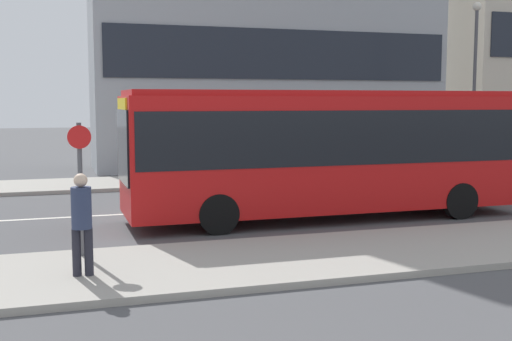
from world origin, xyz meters
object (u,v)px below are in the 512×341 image
object	(u,v)px
parked_car_0	(489,163)
bus_stop_sign	(80,178)
street_lamp	(475,69)
city_bus	(328,146)
pedestrian_near_stop	(82,218)

from	to	relation	value
parked_car_0	bus_stop_sign	xyz separation A→B (m)	(-15.84, -8.50, 0.97)
bus_stop_sign	street_lamp	xyz separation A→B (m)	(16.48, 10.50, 2.78)
city_bus	street_lamp	distance (m)	12.90
city_bus	parked_car_0	world-z (taller)	city_bus
bus_stop_sign	city_bus	bearing A→B (deg)	23.93
city_bus	parked_car_0	bearing A→B (deg)	29.47
parked_car_0	pedestrian_near_stop	world-z (taller)	pedestrian_near_stop
city_bus	pedestrian_near_stop	size ratio (longest dim) A/B	6.05
bus_stop_sign	street_lamp	size ratio (longest dim) A/B	0.36
city_bus	bus_stop_sign	bearing A→B (deg)	-157.57
parked_car_0	street_lamp	distance (m)	4.29
street_lamp	pedestrian_near_stop	bearing A→B (deg)	-144.13
parked_car_0	bus_stop_sign	size ratio (longest dim) A/B	1.81
city_bus	bus_stop_sign	size ratio (longest dim) A/B	4.15
city_bus	parked_car_0	size ratio (longest dim) A/B	2.29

